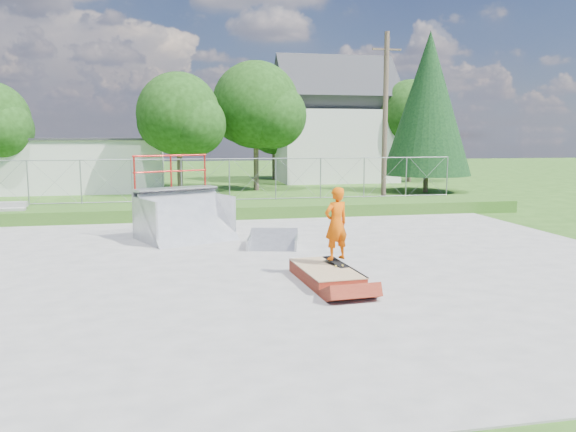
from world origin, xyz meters
name	(u,v)px	position (x,y,z in m)	size (l,w,h in m)	color
ground	(270,269)	(0.00, 0.00, 0.00)	(120.00, 120.00, 0.00)	#2A5017
concrete_pad	(270,268)	(0.00, 0.00, 0.02)	(20.00, 16.00, 0.04)	gray
grass_berm	(232,209)	(0.00, 9.50, 0.25)	(24.00, 3.00, 0.50)	#2A5017
grind_box	(326,275)	(1.01, -1.48, 0.17)	(1.25, 2.33, 0.33)	maroon
quarter_pipe	(186,199)	(-1.94, 4.28, 1.32)	(2.64, 2.23, 2.64)	#999DA1
flat_bank_ramp	(273,241)	(0.51, 2.58, 0.22)	(1.42, 1.51, 0.44)	#999DA1
skateboard	(336,262)	(1.32, -1.21, 0.38)	(0.22, 0.80, 0.02)	black
skater	(336,227)	(1.32, -1.21, 1.21)	(0.60, 0.40, 1.66)	#E15304
concrete_stairs	(3,214)	(-8.50, 8.70, 0.40)	(1.50, 1.60, 0.80)	gray
chain_link_fence	(229,180)	(0.00, 10.50, 1.40)	(20.00, 0.06, 1.80)	gray
utility_building_flat	(77,165)	(-8.00, 22.00, 1.50)	(10.00, 6.00, 3.00)	silver
gable_house	(334,127)	(9.00, 26.00, 3.84)	(8.40, 6.08, 8.94)	silver
utility_pole	(385,120)	(7.50, 12.00, 4.00)	(0.24, 0.24, 8.00)	#4F3D31
tree_left_near	(183,117)	(-1.75, 17.83, 4.24)	(4.76, 4.48, 6.65)	#4F3D31
tree_center	(261,108)	(2.78, 19.81, 4.85)	(5.44, 5.12, 7.60)	#4F3D31
tree_right_far	(415,117)	(14.27, 23.82, 4.54)	(5.10, 4.80, 7.12)	#4F3D31
tree_back_mid	(277,130)	(5.21, 27.86, 3.63)	(4.08, 3.84, 5.70)	#4F3D31
conifer_tree	(428,104)	(12.00, 17.00, 5.05)	(5.04, 5.04, 9.10)	#4F3D31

